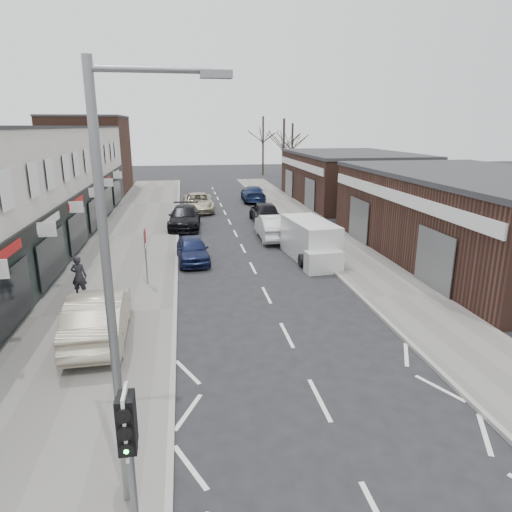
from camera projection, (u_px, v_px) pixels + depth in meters
name	position (u px, v px, depth m)	size (l,w,h in m)	color
ground	(345.00, 450.00, 10.39)	(160.00, 160.00, 0.00)	black
pavement_left	(134.00, 236.00, 30.25)	(5.50, 64.00, 0.12)	slate
pavement_right	(316.00, 230.00, 32.13)	(3.50, 64.00, 0.12)	slate
shop_terrace_left	(4.00, 191.00, 25.90)	(8.00, 41.00, 7.10)	silver
brick_block_far	(89.00, 155.00, 50.00)	(8.00, 10.00, 8.00)	#40261B
right_unit_near	(478.00, 218.00, 24.94)	(10.00, 18.00, 4.50)	#3C231B
right_unit_far	(350.00, 178.00, 43.94)	(10.00, 16.00, 4.50)	#3C231B
tree_far_a	(283.00, 185.00, 57.33)	(3.60, 3.60, 8.00)	#382D26
tree_far_b	(291.00, 179.00, 63.40)	(3.60, 3.60, 7.50)	#382D26
tree_far_c	(263.00, 175.00, 68.65)	(3.60, 3.60, 8.50)	#382D26
traffic_light	(128.00, 436.00, 7.15)	(0.28, 0.60, 3.10)	slate
street_lamp	(118.00, 279.00, 7.68)	(2.23, 0.22, 8.00)	slate
warning_sign	(146.00, 240.00, 20.40)	(0.12, 0.80, 2.70)	slate
white_van	(311.00, 241.00, 25.06)	(2.37, 5.62, 2.12)	silver
sedan_on_pavement	(99.00, 316.00, 15.33)	(1.77, 5.08, 1.67)	#A99F87
pedestrian	(79.00, 276.00, 19.20)	(0.65, 0.43, 1.78)	black
parked_car_left_a	(192.00, 249.00, 24.62)	(1.63, 4.05, 1.38)	#141C40
parked_car_left_b	(185.00, 217.00, 32.78)	(2.20, 5.42, 1.57)	black
parked_car_left_c	(198.00, 202.00, 39.26)	(2.56, 5.55, 1.54)	#B2AB8E
parked_car_right_a	(272.00, 227.00, 29.55)	(1.71, 4.92, 1.62)	silver
parked_car_right_b	(265.00, 212.00, 34.75)	(1.91, 4.74, 1.62)	black
parked_car_right_c	(253.00, 194.00, 44.44)	(2.12, 5.21, 1.51)	#162145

